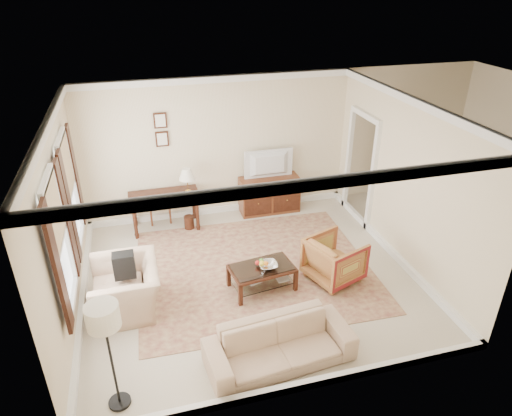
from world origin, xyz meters
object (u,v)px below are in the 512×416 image
writing_desk (164,200)px  club_armchair (125,281)px  sideboard (269,195)px  coffee_table (262,272)px  tv (270,156)px  striped_armchair (335,258)px  sofa (280,339)px

writing_desk → club_armchair: club_armchair is taller
sideboard → coffee_table: 2.75m
writing_desk → sideboard: (2.22, 0.17, -0.25)m
sideboard → club_armchair: bearing=-140.4°
writing_desk → club_armchair: (-0.81, -2.34, -0.14)m
sideboard → tv: tv is taller
striped_armchair → club_armchair: club_armchair is taller
striped_armchair → sofa: size_ratio=0.43×
coffee_table → club_armchair: size_ratio=0.95×
club_armchair → sofa: bearing=48.4°
sideboard → club_armchair: club_armchair is taller
striped_armchair → sideboard: bearing=-12.7°
tv → writing_desk: bearing=3.8°
sideboard → tv: (0.00, -0.02, 0.88)m
writing_desk → sideboard: 2.24m
coffee_table → sofa: (-0.20, -1.58, 0.05)m
striped_armchair → sofa: (-1.45, -1.53, -0.03)m
striped_armchair → tv: bearing=-12.6°
writing_desk → coffee_table: (1.32, -2.42, -0.31)m
sideboard → sofa: size_ratio=0.65×
sideboard → coffee_table: bearing=-109.2°
coffee_table → sofa: bearing=-97.4°
sideboard → sofa: 4.31m
coffee_table → striped_armchair: (1.25, -0.05, 0.09)m
sideboard → tv: bearing=-90.0°
sideboard → striped_armchair: striped_armchair is taller
striped_armchair → club_armchair: (-3.37, 0.13, 0.08)m
sideboard → striped_armchair: bearing=-82.6°
writing_desk → tv: (2.22, 0.15, 0.64)m
club_armchair → striped_armchair: bearing=87.0°
tv → coffee_table: 2.88m
tv → coffee_table: size_ratio=0.91×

